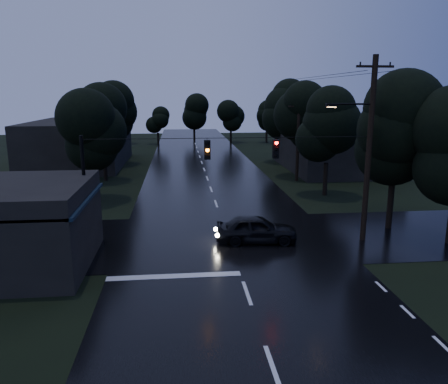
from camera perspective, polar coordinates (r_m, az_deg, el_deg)
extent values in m
plane|color=black|center=(14.20, 6.36, -21.81)|extent=(160.00, 160.00, 0.00)
cube|color=black|center=(42.26, -2.20, 1.77)|extent=(12.00, 120.00, 0.02)
cube|color=black|center=(24.89, 0.53, -6.10)|extent=(60.00, 9.00, 0.02)
cube|color=black|center=(22.22, -25.06, -1.05)|extent=(6.00, 7.00, 0.12)
cube|color=black|center=(21.42, -17.47, -0.91)|extent=(0.30, 7.00, 0.15)
cylinder|color=black|center=(19.14, -19.47, -7.99)|extent=(0.10, 0.10, 3.00)
cylinder|color=black|center=(24.72, -16.32, -3.12)|extent=(0.10, 0.10, 3.00)
cube|color=#E6C25C|center=(20.18, -18.30, -3.84)|extent=(0.06, 1.60, 0.50)
cube|color=#E6C25C|center=(22.73, -16.89, -1.92)|extent=(0.06, 1.20, 0.50)
cube|color=black|center=(48.71, 14.20, 5.47)|extent=(10.00, 14.00, 4.40)
cube|color=black|center=(52.93, -18.36, 6.09)|extent=(10.00, 16.00, 5.00)
cylinder|color=black|center=(24.78, 18.40, 5.05)|extent=(0.30, 0.30, 10.00)
cube|color=black|center=(24.63, 19.13, 15.24)|extent=(2.00, 0.12, 0.12)
cylinder|color=black|center=(24.17, 16.39, 10.97)|extent=(2.20, 0.10, 0.10)
cube|color=black|center=(23.78, 13.88, 10.97)|extent=(0.60, 0.25, 0.18)
cube|color=#FFB266|center=(23.78, 13.87, 10.73)|extent=(0.45, 0.18, 0.03)
cylinder|color=black|center=(41.12, 9.64, 6.58)|extent=(0.30, 0.30, 7.50)
cube|color=black|center=(40.91, 9.80, 10.97)|extent=(2.00, 0.12, 0.12)
cylinder|color=black|center=(23.47, -17.69, -0.26)|extent=(0.18, 0.18, 6.00)
cylinder|color=black|center=(22.67, 0.84, 7.08)|extent=(15.00, 0.03, 0.03)
cube|color=black|center=(22.63, -2.20, 5.53)|extent=(0.32, 0.25, 1.00)
sphere|color=orange|center=(22.48, -2.17, 5.48)|extent=(0.18, 0.18, 0.18)
cube|color=black|center=(23.14, 6.78, 5.61)|extent=(0.32, 0.25, 1.00)
sphere|color=#FF0C07|center=(22.99, 6.86, 5.57)|extent=(0.18, 0.18, 0.18)
cylinder|color=black|center=(28.27, 20.88, -1.69)|extent=(0.36, 0.36, 2.80)
sphere|color=black|center=(27.68, 21.43, 5.15)|extent=(4.48, 4.48, 4.48)
sphere|color=black|center=(27.56, 21.63, 7.62)|extent=(4.48, 4.48, 4.48)
sphere|color=black|center=(27.50, 21.84, 10.10)|extent=(4.48, 4.48, 4.48)
cylinder|color=black|center=(34.68, -16.34, 0.89)|extent=(0.36, 0.36, 2.45)
sphere|color=black|center=(34.22, -16.65, 5.77)|extent=(3.92, 3.92, 3.92)
sphere|color=black|center=(34.12, -16.76, 7.52)|extent=(3.92, 3.92, 3.92)
sphere|color=black|center=(34.05, -16.87, 9.28)|extent=(3.92, 3.92, 3.92)
cylinder|color=black|center=(42.52, -15.26, 3.19)|extent=(0.36, 0.36, 2.62)
sphere|color=black|center=(42.13, -15.51, 7.47)|extent=(4.20, 4.20, 4.20)
sphere|color=black|center=(42.05, -15.60, 8.99)|extent=(4.20, 4.20, 4.20)
sphere|color=black|center=(42.00, -15.70, 10.52)|extent=(4.20, 4.20, 4.20)
cylinder|color=black|center=(52.38, -14.20, 5.07)|extent=(0.36, 0.36, 2.80)
sphere|color=black|center=(52.06, -14.40, 8.78)|extent=(4.48, 4.48, 4.48)
sphere|color=black|center=(52.00, -14.48, 10.10)|extent=(4.48, 4.48, 4.48)
sphere|color=black|center=(51.96, -14.55, 11.42)|extent=(4.48, 4.48, 4.48)
cylinder|color=black|center=(36.01, 13.09, 1.64)|extent=(0.36, 0.36, 2.62)
sphere|color=black|center=(35.55, 13.35, 6.69)|extent=(4.20, 4.20, 4.20)
sphere|color=black|center=(35.46, 13.44, 8.50)|extent=(4.20, 4.20, 4.20)
sphere|color=black|center=(35.40, 13.54, 10.31)|extent=(4.20, 4.20, 4.20)
cylinder|color=black|center=(43.68, 10.48, 3.79)|extent=(0.36, 0.36, 2.80)
sphere|color=black|center=(43.30, 10.66, 8.24)|extent=(4.48, 4.48, 4.48)
sphere|color=black|center=(43.22, 10.73, 9.82)|extent=(4.48, 4.48, 4.48)
sphere|color=black|center=(43.18, 10.79, 11.41)|extent=(4.48, 4.48, 4.48)
cylinder|color=black|center=(53.39, 8.11, 5.57)|extent=(0.36, 0.36, 2.97)
sphere|color=black|center=(53.07, 8.23, 9.44)|extent=(4.76, 4.76, 4.76)
sphere|color=black|center=(53.01, 8.28, 10.81)|extent=(4.76, 4.76, 4.76)
sphere|color=black|center=(52.99, 8.32, 12.19)|extent=(4.76, 4.76, 4.76)
imported|color=black|center=(24.14, 4.26, -4.84)|extent=(4.58, 2.13, 1.52)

